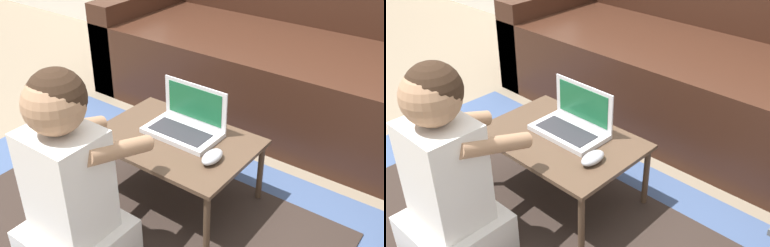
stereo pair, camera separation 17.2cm
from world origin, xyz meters
The scene contains 7 objects.
ground_plane centered at (0.00, 0.00, 0.00)m, with size 16.00×16.00×0.00m, color #7F705B.
area_rug centered at (-0.09, -0.25, 0.00)m, with size 1.97×1.30×0.01m.
couch centered at (0.03, 0.96, 0.29)m, with size 2.25×0.87×0.84m.
laptop_desk centered at (-0.09, -0.02, 0.26)m, with size 0.62×0.43×0.28m.
laptop centered at (-0.09, 0.05, 0.32)m, with size 0.29×0.18×0.19m.
computer_mouse centered at (0.11, -0.06, 0.30)m, with size 0.06×0.11×0.04m.
person_seated centered at (-0.15, -0.48, 0.33)m, with size 0.31×0.42×0.73m.
Camera 1 is at (0.83, -1.16, 1.21)m, focal length 42.00 mm.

